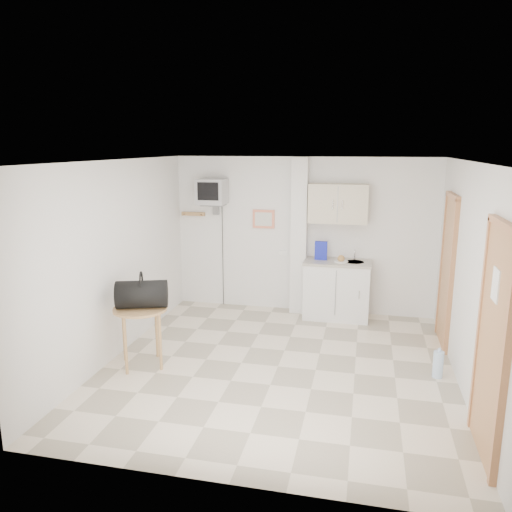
% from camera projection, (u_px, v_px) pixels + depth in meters
% --- Properties ---
extents(ground, '(4.50, 4.50, 0.00)m').
position_uv_depth(ground, '(278.00, 366.00, 6.17)').
color(ground, beige).
rests_on(ground, ground).
extents(room_envelope, '(4.24, 4.54, 2.55)m').
position_uv_depth(room_envelope, '(301.00, 244.00, 5.87)').
color(room_envelope, white).
rests_on(room_envelope, ground).
extents(kitchenette, '(1.03, 0.58, 2.10)m').
position_uv_depth(kitchenette, '(337.00, 268.00, 7.78)').
color(kitchenette, silver).
rests_on(kitchenette, ground).
extents(crt_television, '(0.44, 0.45, 2.15)m').
position_uv_depth(crt_television, '(212.00, 192.00, 7.98)').
color(crt_television, slate).
rests_on(crt_television, ground).
extents(round_table, '(0.65, 0.65, 0.75)m').
position_uv_depth(round_table, '(141.00, 315.00, 6.07)').
color(round_table, '#A6744A').
rests_on(round_table, ground).
extents(duffel_bag, '(0.68, 0.51, 0.45)m').
position_uv_depth(duffel_bag, '(142.00, 294.00, 6.02)').
color(duffel_bag, black).
rests_on(duffel_bag, round_table).
extents(water_bottle, '(0.12, 0.12, 0.36)m').
position_uv_depth(water_bottle, '(438.00, 364.00, 5.85)').
color(water_bottle, '#B3D0F3').
rests_on(water_bottle, ground).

